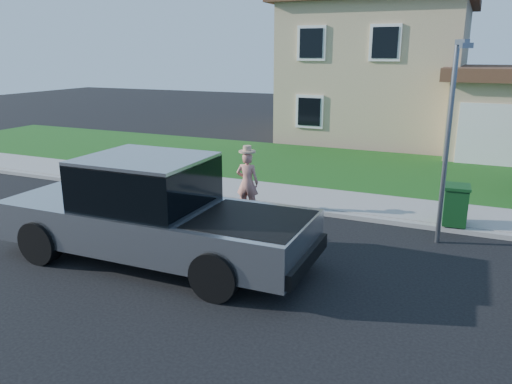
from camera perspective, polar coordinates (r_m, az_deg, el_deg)
ground at (r=11.45m, az=-2.87°, el=-5.98°), size 80.00×80.00×0.00m
curb at (r=13.62m, az=6.39°, el=-2.21°), size 40.00×0.20×0.12m
sidewalk at (r=14.62m, az=7.70°, el=-0.93°), size 40.00×2.00×0.15m
lawn at (r=18.86m, az=11.57°, el=2.59°), size 40.00×7.00×0.10m
house at (r=26.13m, az=16.52°, el=12.76°), size 14.00×11.30×6.85m
pickup_truck at (r=10.47m, az=-11.64°, el=-2.42°), size 6.74×2.60×2.21m
woman at (r=13.42m, az=-0.99°, el=1.23°), size 0.66×0.47×1.85m
trash_bin at (r=13.10m, az=21.84°, el=-1.33°), size 0.64×0.73×0.98m
street_lamp at (r=11.60m, az=21.21°, el=6.35°), size 0.38×0.57×4.48m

